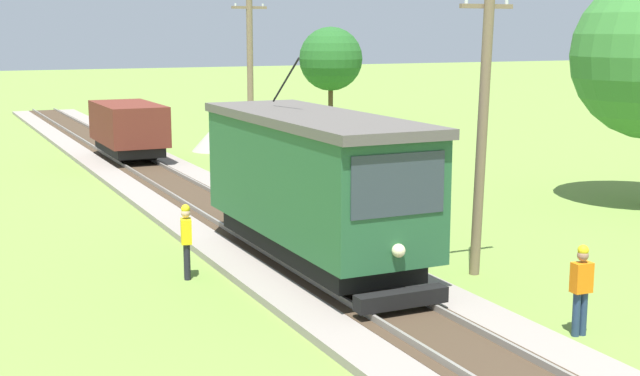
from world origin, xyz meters
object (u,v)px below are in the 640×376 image
utility_pole_mid (250,81)px  tree_right_near (331,59)px  utility_pole_near_tram (483,122)px  second_worker (186,238)px  red_tram (313,182)px  gravel_pile (214,139)px  track_worker (581,286)px  freight_car (128,128)px

utility_pole_mid → tree_right_near: utility_pole_mid is taller
utility_pole_near_tram → tree_right_near: bearing=69.4°
utility_pole_near_tram → second_worker: utility_pole_near_tram is taller
red_tram → second_worker: size_ratio=4.79×
gravel_pile → track_worker: (-1.93, -27.74, 0.39)m
utility_pole_near_tram → utility_pole_mid: size_ratio=0.95×
red_tram → gravel_pile: size_ratio=4.02×
utility_pole_near_tram → gravel_pile: bearing=86.9°
freight_car → second_worker: size_ratio=2.91×
freight_car → second_worker: (-2.95, -18.53, -0.57)m
red_tram → utility_pole_mid: 13.59m
tree_right_near → freight_car: bearing=-140.2°
gravel_pile → track_worker: size_ratio=1.19×
freight_car → gravel_pile: (4.63, 2.28, -0.96)m
freight_car → utility_pole_mid: size_ratio=0.69×
utility_pole_near_tram → tree_right_near: utility_pole_near_tram is taller
freight_car → tree_right_near: size_ratio=0.87×
freight_car → second_worker: freight_car is taller
gravel_pile → track_worker: track_worker is taller
track_worker → freight_car: bearing=-170.6°
freight_car → gravel_pile: freight_car is taller
track_worker → second_worker: (-5.65, 6.93, 0.00)m
track_worker → tree_right_near: bearing=164.0°
freight_car → red_tram: bearing=-90.0°
utility_pole_near_tram → red_tram: bearing=149.1°
utility_pole_mid → second_worker: (-6.33, -12.40, -2.87)m
second_worker → gravel_pile: bearing=83.6°
utility_pole_near_tram → freight_car: bearing=99.1°
freight_car → tree_right_near: bearing=39.8°
freight_car → second_worker: 18.77m
gravel_pile → track_worker: bearing=-94.0°
tree_right_near → gravel_pile: bearing=-135.9°
freight_car → track_worker: (2.70, -25.46, -0.57)m
second_worker → freight_car: bearing=94.6°
red_tram → second_worker: red_tram is taller
gravel_pile → utility_pole_near_tram: bearing=-93.1°
red_tram → utility_pole_near_tram: utility_pole_near_tram is taller
utility_pole_near_tram → gravel_pile: utility_pole_near_tram is taller
second_worker → track_worker: bearing=-37.2°
red_tram → utility_pole_mid: bearing=75.5°
gravel_pile → second_worker: second_worker is taller
second_worker → tree_right_near: 37.86m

